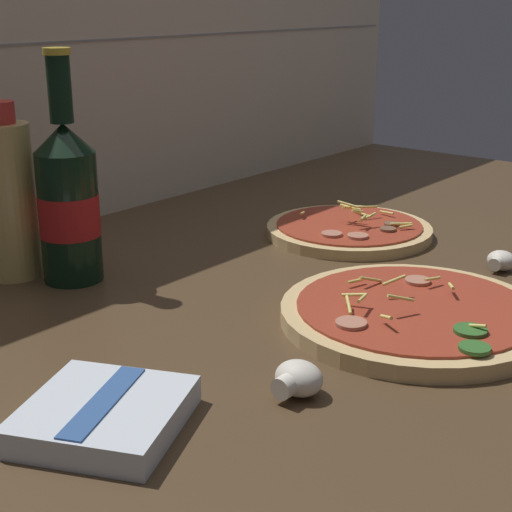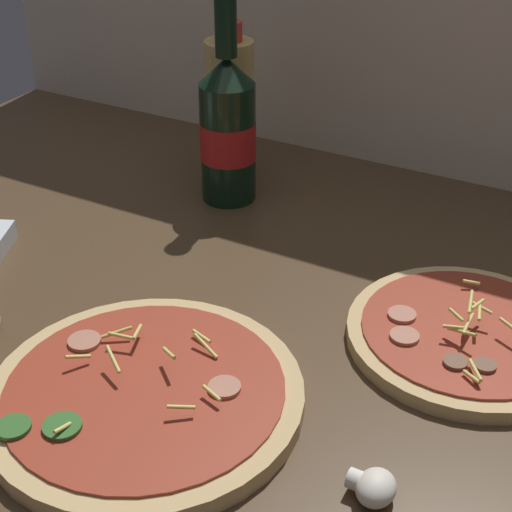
{
  "view_description": "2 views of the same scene",
  "coord_description": "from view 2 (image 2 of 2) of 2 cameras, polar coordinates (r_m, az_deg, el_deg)",
  "views": [
    {
      "loc": [
        -83.12,
        -52.02,
        36.46
      ],
      "look_at": [
        -11.49,
        6.66,
        5.61
      ],
      "focal_mm": 55.0,
      "sensor_mm": 36.0,
      "label": 1
    },
    {
      "loc": [
        24.08,
        -58.37,
        51.74
      ],
      "look_at": [
        -11.34,
        5.73,
        7.19
      ],
      "focal_mm": 55.0,
      "sensor_mm": 36.0,
      "label": 2
    }
  ],
  "objects": [
    {
      "name": "counter_slab",
      "position": [
        0.81,
        5.12,
        -7.49
      ],
      "size": [
        160.0,
        90.0,
        2.5
      ],
      "color": "#4C3823",
      "rests_on": "ground"
    },
    {
      "name": "pizza_near",
      "position": [
        0.74,
        -8.07,
        -10.0
      ],
      "size": [
        29.19,
        29.19,
        4.58
      ],
      "color": "tan",
      "rests_on": "counter_slab"
    },
    {
      "name": "pizza_far",
      "position": [
        0.83,
        15.06,
        -5.58
      ],
      "size": [
        24.45,
        24.45,
        5.26
      ],
      "color": "tan",
      "rests_on": "counter_slab"
    },
    {
      "name": "beer_bottle",
      "position": [
        1.04,
        -2.07,
        9.34
      ],
      "size": [
        7.45,
        7.45,
        28.29
      ],
      "color": "black",
      "rests_on": "counter_slab"
    },
    {
      "name": "oil_bottle",
      "position": [
        1.12,
        -1.91,
        10.81
      ],
      "size": [
        6.75,
        6.75,
        22.0
      ],
      "color": "#D6B766",
      "rests_on": "counter_slab"
    },
    {
      "name": "mushroom_right",
      "position": [
        0.65,
        8.54,
        -16.27
      ],
      "size": [
        3.97,
        3.78,
        2.64
      ],
      "color": "white",
      "rests_on": "counter_slab"
    }
  ]
}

